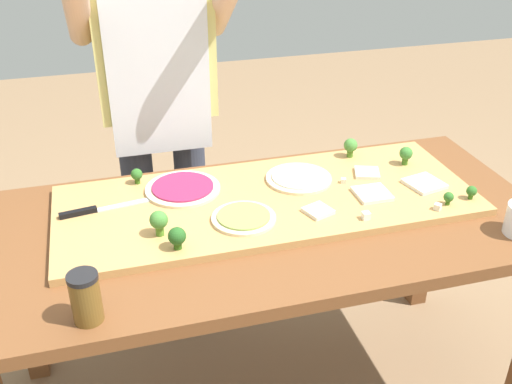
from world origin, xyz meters
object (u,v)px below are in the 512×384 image
cheese_crumble_a (366,216)px  sauce_jar (86,298)px  pizza_slice_far_left (318,211)px  broccoli_floret_back_left (406,154)px  chefs_knife (93,210)px  pizza_whole_pesto_green (244,218)px  pizza_slice_near_left (367,173)px  broccoli_floret_center_right (449,197)px  prep_table (266,245)px  pizza_slice_center (424,184)px  broccoli_floret_back_right (137,175)px  cheese_crumble_c (343,181)px  pizza_whole_beet_magenta (183,188)px  broccoli_floret_back_mid (351,146)px  cheese_crumble_b (438,207)px  cook_center (157,86)px  pizza_whole_white_garlic (299,178)px  broccoli_floret_front_right (159,221)px  broccoli_floret_front_left (472,191)px  pizza_slice_far_right (372,194)px  broccoli_floret_center_left (177,237)px

cheese_crumble_a → sauce_jar: (-0.80, -0.20, 0.03)m
pizza_slice_far_left → broccoli_floret_back_left: 0.46m
chefs_knife → pizza_whole_pesto_green: same height
pizza_slice_near_left → broccoli_floret_center_right: size_ratio=1.88×
prep_table → pizza_slice_center: (0.54, 0.02, 0.13)m
broccoli_floret_back_right → cheese_crumble_c: 0.67m
pizza_whole_beet_magenta → broccoli_floret_back_left: size_ratio=3.66×
broccoli_floret_back_mid → cheese_crumble_b: broccoli_floret_back_mid is taller
chefs_knife → cook_center: (0.26, 0.43, 0.22)m
pizza_whole_white_garlic → cook_center: cook_center is taller
pizza_slice_center → cheese_crumble_b: size_ratio=5.56×
pizza_whole_beet_magenta → broccoli_floret_front_right: bearing=-113.6°
pizza_whole_pesto_green → broccoli_floret_front_left: broccoli_floret_front_left is taller
chefs_knife → sauce_jar: bearing=-93.6°
pizza_whole_pesto_green → pizza_slice_far_left: 0.22m
cheese_crumble_a → sauce_jar: sauce_jar is taller
prep_table → broccoli_floret_back_right: size_ratio=32.72×
cheese_crumble_b → cheese_crumble_a: bearing=177.6°
broccoli_floret_front_left → pizza_slice_center: bearing=128.7°
pizza_slice_far_right → broccoli_floret_front_right: bearing=-176.1°
pizza_slice_far_right → cook_center: 0.84m
pizza_slice_far_left → pizza_slice_far_right: same height
sauce_jar → broccoli_floret_center_right: bearing=11.1°
broccoli_floret_back_mid → cheese_crumble_a: 0.42m
broccoli_floret_back_left → pizza_whole_pesto_green: bearing=-162.3°
pizza_whole_white_garlic → pizza_slice_near_left: pizza_whole_white_garlic is taller
prep_table → pizza_slice_far_right: 0.37m
chefs_knife → pizza_whole_white_garlic: same height
pizza_slice_center → chefs_knife: bearing=173.6°
prep_table → broccoli_floret_center_right: 0.57m
prep_table → cheese_crumble_a: bearing=-23.3°
prep_table → broccoli_floret_back_right: broccoli_floret_back_right is taller
pizza_slice_center → broccoli_floret_front_right: bearing=-175.9°
broccoli_floret_center_left → cheese_crumble_b: size_ratio=3.32×
pizza_slice_far_left → broccoli_floret_back_mid: (0.24, 0.33, 0.04)m
pizza_whole_beet_magenta → pizza_slice_near_left: pizza_whole_beet_magenta is taller
pizza_slice_far_right → broccoli_floret_center_left: broccoli_floret_center_left is taller
pizza_slice_far_right → cheese_crumble_a: size_ratio=4.77×
pizza_slice_far_right → cheese_crumble_b: cheese_crumble_b is taller
broccoli_floret_front_left → sauce_jar: bearing=-169.1°
pizza_slice_near_left → cheese_crumble_a: (-0.12, -0.26, 0.00)m
cheese_crumble_c → broccoli_floret_back_left: bearing=14.8°
pizza_whole_pesto_green → broccoli_floret_back_right: bearing=131.8°
broccoli_floret_center_left → cook_center: size_ratio=0.04×
pizza_whole_beet_magenta → pizza_slice_far_right: size_ratio=2.29×
pizza_slice_near_left → broccoli_floret_back_right: bearing=169.1°
pizza_whole_white_garlic → broccoli_floret_back_right: 0.53m
pizza_slice_far_right → broccoli_floret_front_left: bearing=-19.6°
broccoli_floret_back_left → cheese_crumble_c: size_ratio=4.10×
pizza_slice_center → cook_center: cook_center is taller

